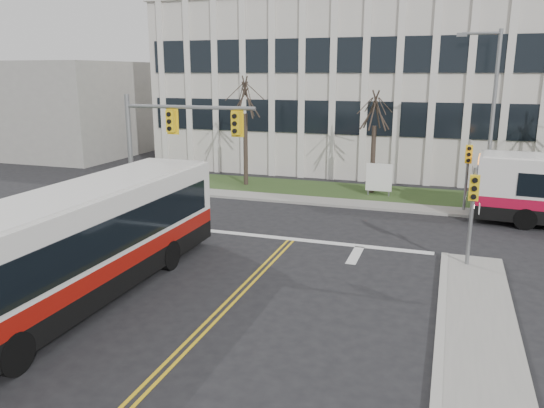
{
  "coord_description": "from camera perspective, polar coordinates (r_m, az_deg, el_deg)",
  "views": [
    {
      "loc": [
        6.26,
        -13.11,
        7.12
      ],
      "look_at": [
        -0.32,
        6.39,
        2.0
      ],
      "focal_mm": 35.0,
      "sensor_mm": 36.0,
      "label": 1
    }
  ],
  "objects": [
    {
      "name": "ground",
      "position": [
        16.18,
        -6.32,
        -12.23
      ],
      "size": [
        120.0,
        120.0,
        0.0
      ],
      "primitive_type": "plane",
      "color": "black",
      "rests_on": "ground"
    },
    {
      "name": "sidewalk_cross",
      "position": [
        29.2,
        15.61,
        -0.52
      ],
      "size": [
        44.0,
        1.6,
        0.14
      ],
      "primitive_type": "cube",
      "color": "#9E9B93",
      "rests_on": "ground"
    },
    {
      "name": "building_lawn",
      "position": [
        31.92,
        15.91,
        0.65
      ],
      "size": [
        44.0,
        5.0,
        0.12
      ],
      "primitive_type": "cube",
      "color": "#304E21",
      "rests_on": "ground"
    },
    {
      "name": "office_building",
      "position": [
        43.14,
        17.34,
        11.87
      ],
      "size": [
        40.0,
        16.0,
        12.0
      ],
      "primitive_type": "cube",
      "color": "beige",
      "rests_on": "ground"
    },
    {
      "name": "building_annex",
      "position": [
        50.79,
        -21.14,
        9.53
      ],
      "size": [
        12.0,
        12.0,
        8.0
      ],
      "primitive_type": "cube",
      "color": "#9E9B93",
      "rests_on": "ground"
    },
    {
      "name": "mast_arm_signal",
      "position": [
        23.67,
        -11.72,
        6.74
      ],
      "size": [
        6.11,
        0.38,
        6.2
      ],
      "color": "slate",
      "rests_on": "ground"
    },
    {
      "name": "signal_pole_near",
      "position": [
        20.56,
        20.76,
        0.07
      ],
      "size": [
        0.34,
        0.39,
        3.8
      ],
      "color": "slate",
      "rests_on": "ground"
    },
    {
      "name": "signal_pole_far",
      "position": [
        28.89,
        20.31,
        3.91
      ],
      "size": [
        0.34,
        0.39,
        3.8
      ],
      "color": "slate",
      "rests_on": "ground"
    },
    {
      "name": "streetlight",
      "position": [
        29.42,
        22.35,
        9.19
      ],
      "size": [
        2.15,
        0.25,
        9.2
      ],
      "color": "slate",
      "rests_on": "ground"
    },
    {
      "name": "directory_sign",
      "position": [
        31.41,
        11.44,
        2.77
      ],
      "size": [
        1.5,
        0.12,
        2.0
      ],
      "color": "slate",
      "rests_on": "ground"
    },
    {
      "name": "tree_left",
      "position": [
        33.47,
        -2.92,
        11.21
      ],
      "size": [
        1.8,
        1.8,
        7.7
      ],
      "color": "#42352B",
      "rests_on": "ground"
    },
    {
      "name": "tree_mid",
      "position": [
        31.67,
        11.02,
        9.68
      ],
      "size": [
        1.8,
        1.8,
        6.82
      ],
      "color": "#42352B",
      "rests_on": "ground"
    },
    {
      "name": "bus_main",
      "position": [
        17.82,
        -20.07,
        -4.43
      ],
      "size": [
        2.91,
        13.18,
        3.51
      ],
      "primitive_type": null,
      "rotation": [
        0.0,
        0.0,
        -0.0
      ],
      "color": "silver",
      "rests_on": "ground"
    },
    {
      "name": "newspaper_box_blue",
      "position": [
        19.76,
        -24.51,
        -7.0
      ],
      "size": [
        0.62,
        0.59,
        0.95
      ],
      "primitive_type": "cube",
      "rotation": [
        0.0,
        0.0,
        0.35
      ],
      "color": "#161E98",
      "rests_on": "ground"
    },
    {
      "name": "newspaper_box_red",
      "position": [
        21.73,
        -23.64,
        -5.05
      ],
      "size": [
        0.61,
        0.57,
        0.95
      ],
      "primitive_type": "cube",
      "rotation": [
        0.0,
        0.0,
        -0.29
      ],
      "color": "#A1141B",
      "rests_on": "ground"
    }
  ]
}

